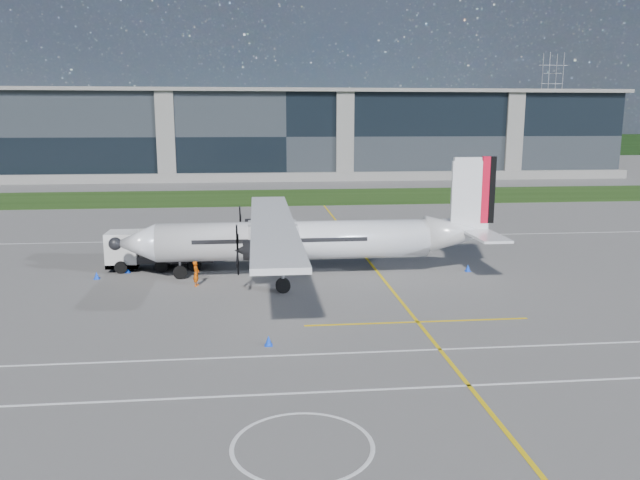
% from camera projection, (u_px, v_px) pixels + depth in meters
% --- Properties ---
extents(ground, '(400.00, 400.00, 0.00)m').
position_uv_depth(ground, '(299.00, 205.00, 77.40)').
color(ground, '#5C5A57').
rests_on(ground, ground).
extents(grass_strip, '(400.00, 18.00, 0.04)m').
position_uv_depth(grass_strip, '(295.00, 197.00, 85.21)').
color(grass_strip, '#1C3A0F').
rests_on(grass_strip, ground).
extents(terminal_building, '(120.00, 20.00, 15.00)m').
position_uv_depth(terminal_building, '(284.00, 135.00, 115.02)').
color(terminal_building, black).
rests_on(terminal_building, ground).
extents(tree_line, '(400.00, 6.00, 6.00)m').
position_uv_depth(tree_line, '(274.00, 146.00, 174.45)').
color(tree_line, black).
rests_on(tree_line, ground).
extents(pylon_east, '(9.00, 4.60, 30.00)m').
position_uv_depth(pylon_east, '(551.00, 104.00, 190.54)').
color(pylon_east, gray).
rests_on(pylon_east, ground).
extents(yellow_taxiway_centerline, '(0.20, 70.00, 0.01)m').
position_uv_depth(yellow_taxiway_centerline, '(365.00, 256.00, 48.41)').
color(yellow_taxiway_centerline, yellow).
rests_on(yellow_taxiway_centerline, ground).
extents(white_lane_line, '(90.00, 0.15, 0.01)m').
position_uv_depth(white_lane_line, '(395.00, 389.00, 24.68)').
color(white_lane_line, white).
rests_on(white_lane_line, ground).
extents(turboprop_aircraft, '(25.76, 26.71, 8.01)m').
position_uv_depth(turboprop_aircraft, '(308.00, 218.00, 41.76)').
color(turboprop_aircraft, white).
rests_on(turboprop_aircraft, ground).
extents(fuel_tanker_truck, '(7.78, 2.53, 2.92)m').
position_uv_depth(fuel_tanker_truck, '(153.00, 249.00, 44.15)').
color(fuel_tanker_truck, white).
rests_on(fuel_tanker_truck, ground).
extents(baggage_tug, '(2.99, 1.79, 1.79)m').
position_uv_depth(baggage_tug, '(179.00, 254.00, 45.18)').
color(baggage_tug, white).
rests_on(baggage_tug, ground).
extents(ground_crew_person, '(0.68, 0.85, 1.86)m').
position_uv_depth(ground_crew_person, '(196.00, 272.00, 39.72)').
color(ground_crew_person, '#F25907').
rests_on(ground_crew_person, ground).
extents(safety_cone_fwd, '(0.36, 0.36, 0.50)m').
position_uv_depth(safety_cone_fwd, '(97.00, 275.00, 41.57)').
color(safety_cone_fwd, blue).
rests_on(safety_cone_fwd, ground).
extents(safety_cone_stbdwing, '(0.36, 0.36, 0.50)m').
position_uv_depth(safety_cone_stbdwing, '(263.00, 235.00, 55.77)').
color(safety_cone_stbdwing, blue).
rests_on(safety_cone_stbdwing, ground).
extents(safety_cone_portwing, '(0.36, 0.36, 0.50)m').
position_uv_depth(safety_cone_portwing, '(269.00, 341.00, 29.35)').
color(safety_cone_portwing, blue).
rests_on(safety_cone_portwing, ground).
extents(safety_cone_nose_stbd, '(0.36, 0.36, 0.50)m').
position_uv_depth(safety_cone_nose_stbd, '(127.00, 269.00, 43.26)').
color(safety_cone_nose_stbd, blue).
rests_on(safety_cone_nose_stbd, ground).
extents(safety_cone_tail, '(0.36, 0.36, 0.50)m').
position_uv_depth(safety_cone_tail, '(468.00, 268.00, 43.65)').
color(safety_cone_tail, blue).
rests_on(safety_cone_tail, ground).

